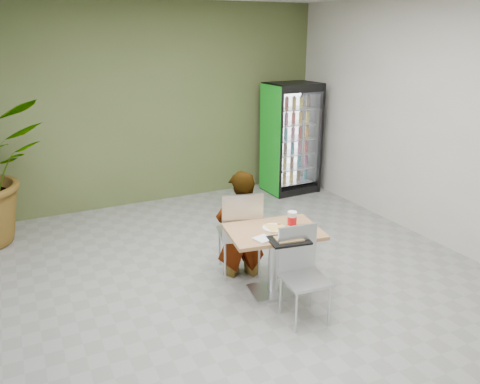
# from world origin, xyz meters

# --- Properties ---
(ground) EXTENTS (7.00, 7.00, 0.00)m
(ground) POSITION_xyz_m (0.00, 0.00, 0.00)
(ground) COLOR gray
(ground) RESTS_ON ground
(room_envelope) EXTENTS (6.00, 7.00, 3.20)m
(room_envelope) POSITION_xyz_m (0.00, 0.00, 1.60)
(room_envelope) COLOR silver
(room_envelope) RESTS_ON ground
(dining_table) EXTENTS (1.06, 0.82, 0.75)m
(dining_table) POSITION_xyz_m (0.34, 0.01, 0.54)
(dining_table) COLOR #A27B45
(dining_table) RESTS_ON ground
(chair_far) EXTENTS (0.56, 0.57, 1.04)m
(chair_far) POSITION_xyz_m (0.20, 0.52, 0.61)
(chair_far) COLOR #B9BCBE
(chair_far) RESTS_ON ground
(chair_near) EXTENTS (0.45, 0.46, 0.93)m
(chair_near) POSITION_xyz_m (0.38, -0.46, 0.54)
(chair_near) COLOR #B9BCBE
(chair_near) RESTS_ON ground
(seated_woman) EXTENTS (0.65, 0.50, 1.56)m
(seated_woman) POSITION_xyz_m (0.23, 0.57, 0.48)
(seated_woman) COLOR black
(seated_woman) RESTS_ON ground
(pizza_plate) EXTENTS (0.34, 0.28, 0.03)m
(pizza_plate) POSITION_xyz_m (0.36, 0.05, 0.77)
(pizza_plate) COLOR white
(pizza_plate) RESTS_ON dining_table
(soda_cup) EXTENTS (0.10, 0.10, 0.18)m
(soda_cup) POSITION_xyz_m (0.55, -0.01, 0.84)
(soda_cup) COLOR white
(soda_cup) RESTS_ON dining_table
(napkin_stack) EXTENTS (0.19, 0.19, 0.02)m
(napkin_stack) POSITION_xyz_m (0.12, -0.16, 0.76)
(napkin_stack) COLOR white
(napkin_stack) RESTS_ON dining_table
(cafeteria_tray) EXTENTS (0.43, 0.34, 0.02)m
(cafeteria_tray) POSITION_xyz_m (0.33, -0.30, 0.76)
(cafeteria_tray) COLOR black
(cafeteria_tray) RESTS_ON dining_table
(beverage_fridge) EXTENTS (0.89, 0.69, 1.91)m
(beverage_fridge) POSITION_xyz_m (2.39, 2.95, 0.95)
(beverage_fridge) COLOR black
(beverage_fridge) RESTS_ON ground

